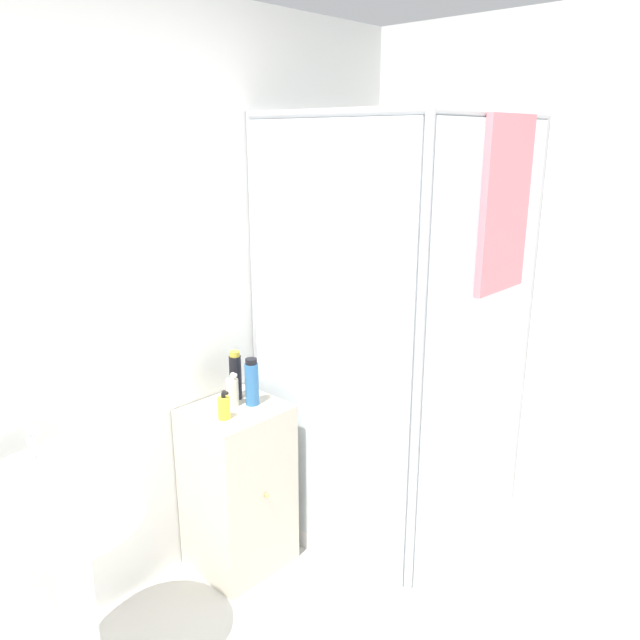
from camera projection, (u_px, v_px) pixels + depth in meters
wall_back at (110, 320)px, 2.47m from camera, size 6.40×0.06×2.50m
shower_enclosure at (396, 432)px, 3.07m from camera, size 0.97×1.00×2.05m
vanity_cabinet at (238, 487)px, 2.87m from camera, size 0.42×0.39×0.79m
sink at (64, 526)px, 2.06m from camera, size 0.53×0.53×1.02m
soap_dispenser at (224, 407)px, 2.64m from camera, size 0.05×0.05×0.13m
shampoo_bottle_tall_black at (235, 376)px, 2.83m from camera, size 0.06×0.06×0.23m
shampoo_bottle_blue at (252, 382)px, 2.77m from camera, size 0.06×0.06×0.22m
lotion_bottle_white at (233, 392)px, 2.77m from camera, size 0.05×0.06×0.16m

